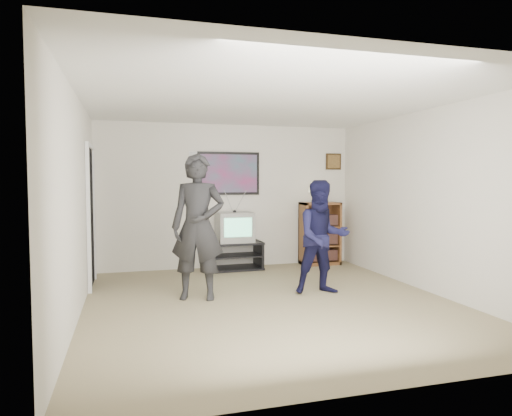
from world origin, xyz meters
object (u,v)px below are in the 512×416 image
bookshelf (320,233)px  person_short (322,237)px  media_stand (234,256)px  crt_television (235,227)px  person_tall (198,227)px

bookshelf → person_short: 2.17m
bookshelf → person_short: bearing=-112.8°
media_stand → crt_television: (0.02, 0.00, 0.49)m
media_stand → bookshelf: (1.62, 0.05, 0.33)m
crt_television → person_short: bearing=-68.8°
crt_television → person_short: 2.09m
crt_television → bookshelf: size_ratio=0.53×
bookshelf → media_stand: bearing=-178.2°
media_stand → bookshelf: 1.65m
person_tall → person_short: size_ratio=1.22×
media_stand → person_tall: size_ratio=0.52×
crt_television → bookshelf: bearing=1.5°
crt_television → person_tall: person_tall is taller
person_tall → person_short: bearing=11.3°
crt_television → person_short: person_short is taller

